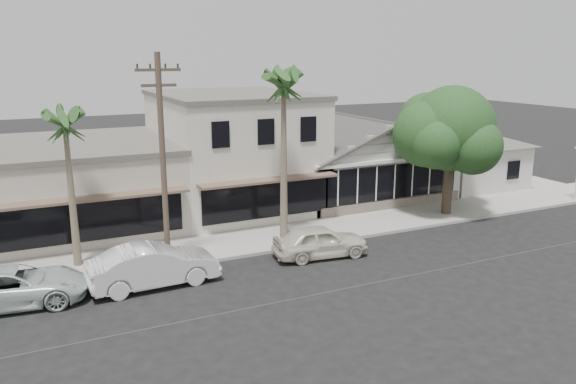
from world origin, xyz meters
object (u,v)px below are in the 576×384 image
car_1 (154,266)px  shade_tree (448,131)px  utility_pole (163,158)px  car_2 (13,286)px  car_0 (320,241)px

car_1 → shade_tree: (17.03, 3.03, 3.97)m
utility_pole → shade_tree: utility_pole is taller
car_1 → shade_tree: size_ratio=0.69×
car_2 → shade_tree: shade_tree is taller
utility_pole → car_1: bearing=-119.9°
utility_pole → shade_tree: 16.12m
utility_pole → car_1: size_ratio=1.79×
car_0 → shade_tree: 10.80m
car_1 → utility_pole: bearing=-32.2°
shade_tree → car_1: bearing=-169.9°
utility_pole → car_0: (6.51, -1.63, -4.06)m
car_0 → car_2: (-12.47, 0.38, -0.01)m
car_1 → car_2: bearing=83.0°
car_0 → car_1: bearing=97.1°
car_2 → shade_tree: 22.55m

